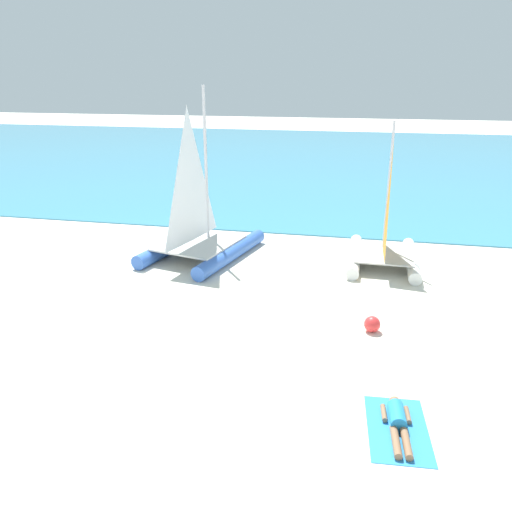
{
  "coord_description": "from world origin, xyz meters",
  "views": [
    {
      "loc": [
        2.87,
        -8.58,
        6.18
      ],
      "look_at": [
        0.0,
        4.95,
        1.2
      ],
      "focal_mm": 35.56,
      "sensor_mm": 36.0,
      "label": 1
    }
  ],
  "objects_px": {
    "sailboat_white": "(384,245)",
    "sunbather_right": "(398,421)",
    "beach_ball": "(372,324)",
    "sailboat_blue": "(200,233)",
    "towel_right": "(398,429)"
  },
  "relations": [
    {
      "from": "sailboat_blue",
      "to": "sailboat_white",
      "type": "bearing_deg",
      "value": 18.21
    },
    {
      "from": "beach_ball",
      "to": "sunbather_right",
      "type": "bearing_deg",
      "value": -83.0
    },
    {
      "from": "sailboat_blue",
      "to": "towel_right",
      "type": "height_order",
      "value": "sailboat_blue"
    },
    {
      "from": "towel_right",
      "to": "beach_ball",
      "type": "distance_m",
      "value": 3.8
    },
    {
      "from": "sunbather_right",
      "to": "beach_ball",
      "type": "height_order",
      "value": "beach_ball"
    },
    {
      "from": "towel_right",
      "to": "sunbather_right",
      "type": "xyz_separation_m",
      "value": [
        -0.0,
        0.07,
        0.13
      ]
    },
    {
      "from": "sailboat_white",
      "to": "sunbather_right",
      "type": "height_order",
      "value": "sailboat_white"
    },
    {
      "from": "beach_ball",
      "to": "sailboat_white",
      "type": "bearing_deg",
      "value": 85.71
    },
    {
      "from": "sailboat_white",
      "to": "beach_ball",
      "type": "xyz_separation_m",
      "value": [
        -0.37,
        -5.0,
        -0.5
      ]
    },
    {
      "from": "sailboat_blue",
      "to": "towel_right",
      "type": "bearing_deg",
      "value": -38.36
    },
    {
      "from": "sailboat_blue",
      "to": "beach_ball",
      "type": "distance_m",
      "value": 7.52
    },
    {
      "from": "sailboat_blue",
      "to": "towel_right",
      "type": "xyz_separation_m",
      "value": [
        6.45,
        -8.25,
        -0.86
      ]
    },
    {
      "from": "sunbather_right",
      "to": "beach_ball",
      "type": "relative_size",
      "value": 3.78
    },
    {
      "from": "sailboat_blue",
      "to": "towel_right",
      "type": "distance_m",
      "value": 10.51
    },
    {
      "from": "sunbather_right",
      "to": "beach_ball",
      "type": "distance_m",
      "value": 3.73
    }
  ]
}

